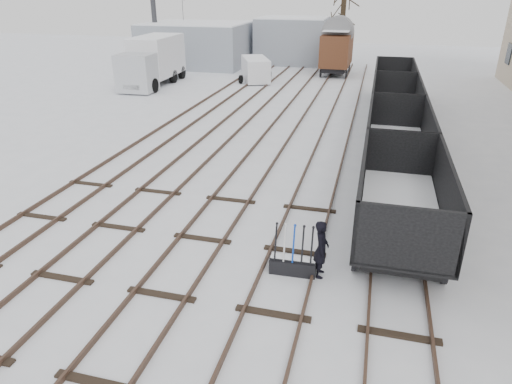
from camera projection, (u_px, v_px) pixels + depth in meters
The scene contains 16 objects.
ground at pixel (162, 296), 11.96m from camera, with size 120.00×120.00×0.00m, color white.
tracks at pixel (275, 139), 23.97m from camera, with size 13.90×52.00×0.16m.
shed_left at pixel (197, 44), 45.83m from camera, with size 10.00×8.00×4.10m.
shed_right at pixel (293, 40), 47.18m from camera, with size 7.00×6.00×4.50m.
ground_frame at pixel (293, 264), 12.79m from camera, with size 1.31×0.46×1.49m.
worker at pixel (321, 249), 12.47m from camera, with size 0.62×0.40×1.69m, color black.
freight_wagon_a at pixel (400, 210), 14.21m from camera, with size 2.62×6.55×2.67m.
freight_wagon_b at pixel (396, 147), 19.85m from camera, with size 2.62×6.55×2.67m.
freight_wagon_c at pixel (394, 111), 25.49m from camera, with size 2.62×6.55×2.67m.
freight_wagon_d at pixel (393, 88), 31.12m from camera, with size 2.62×6.55×2.67m.
box_van_wagon at pixel (337, 49), 40.68m from camera, with size 2.79×5.17×3.92m.
lorry at pixel (152, 61), 36.46m from camera, with size 2.94×8.34×3.74m.
panel_van at pixel (256, 69), 38.39m from camera, with size 3.45×4.75×1.92m.
crane at pixel (157, 37), 45.84m from camera, with size 2.52×6.05×10.13m.
tree_far_left at pixel (341, 29), 46.96m from camera, with size 0.30×0.30×6.69m, color black.
tree_far_right at pixel (343, 23), 43.53m from camera, with size 0.30×0.30×8.37m, color black.
Camera 1 is at (4.88, -8.81, 7.42)m, focal length 32.00 mm.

